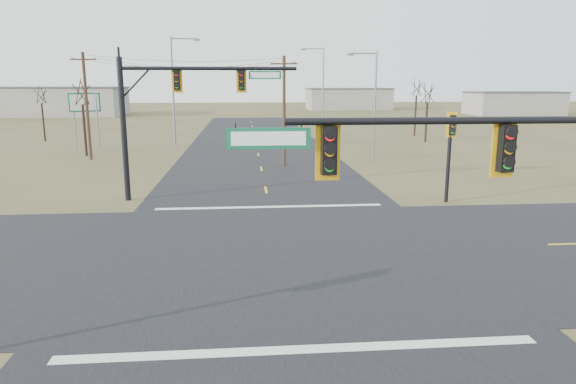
% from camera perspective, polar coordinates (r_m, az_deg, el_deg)
% --- Properties ---
extents(ground, '(320.00, 320.00, 0.00)m').
position_cam_1_polar(ground, '(20.13, -0.94, -6.77)').
color(ground, brown).
rests_on(ground, ground).
extents(road_ew, '(160.00, 14.00, 0.02)m').
position_cam_1_polar(road_ew, '(20.13, -0.94, -6.74)').
color(road_ew, black).
rests_on(road_ew, ground).
extents(road_ns, '(14.00, 160.00, 0.02)m').
position_cam_1_polar(road_ns, '(20.13, -0.94, -6.73)').
color(road_ns, black).
rests_on(road_ns, ground).
extents(stop_bar_near, '(12.00, 0.40, 0.01)m').
position_cam_1_polar(stop_bar_near, '(13.26, 1.44, -17.08)').
color(stop_bar_near, silver).
rests_on(stop_bar_near, road_ns).
extents(stop_bar_far, '(12.00, 0.40, 0.01)m').
position_cam_1_polar(stop_bar_far, '(27.32, -2.05, -1.66)').
color(stop_bar_far, silver).
rests_on(stop_bar_far, road_ns).
extents(mast_arm_near, '(10.33, 0.44, 6.27)m').
position_cam_1_polar(mast_arm_near, '(12.53, 22.88, 2.38)').
color(mast_arm_near, black).
rests_on(mast_arm_near, ground).
extents(mast_arm_far, '(9.71, 0.43, 7.86)m').
position_cam_1_polar(mast_arm_far, '(29.21, -12.54, 10.06)').
color(mast_arm_far, black).
rests_on(mast_arm_far, ground).
extents(pedestal_signal_ne, '(0.67, 0.60, 4.98)m').
position_cam_1_polar(pedestal_signal_ne, '(29.20, 17.65, 5.67)').
color(pedestal_signal_ne, black).
rests_on(pedestal_signal_ne, ground).
extents(utility_pole_near, '(2.02, 0.75, 8.53)m').
position_cam_1_polar(utility_pole_near, '(40.30, -0.44, 9.14)').
color(utility_pole_near, '#472F1E').
rests_on(utility_pole_near, ground).
extents(utility_pole_far, '(2.20, 0.40, 9.02)m').
position_cam_1_polar(utility_pole_far, '(47.30, -21.46, 9.03)').
color(utility_pole_far, '#472F1E').
rests_on(utility_pole_far, ground).
extents(highway_sign, '(2.80, 1.11, 5.55)m').
position_cam_1_polar(highway_sign, '(55.07, -21.62, 8.56)').
color(highway_sign, slate).
rests_on(highway_sign, ground).
extents(streetlight_a, '(2.53, 0.27, 9.07)m').
position_cam_1_polar(streetlight_a, '(43.96, 9.39, 10.03)').
color(streetlight_a, slate).
rests_on(streetlight_a, ground).
extents(streetlight_b, '(3.11, 0.48, 11.09)m').
position_cam_1_polar(streetlight_b, '(69.70, 3.71, 11.77)').
color(streetlight_b, slate).
rests_on(streetlight_b, ground).
extents(streetlight_c, '(3.09, 0.30, 11.11)m').
position_cam_1_polar(streetlight_c, '(55.33, -12.43, 11.48)').
color(streetlight_c, slate).
rests_on(streetlight_c, ground).
extents(bare_tree_a, '(3.36, 3.36, 7.25)m').
position_cam_1_polar(bare_tree_a, '(49.87, -21.97, 10.30)').
color(bare_tree_a, black).
rests_on(bare_tree_a, ground).
extents(bare_tree_b, '(2.64, 2.64, 6.53)m').
position_cam_1_polar(bare_tree_b, '(64.53, -25.78, 9.72)').
color(bare_tree_b, black).
rests_on(bare_tree_b, ground).
extents(bare_tree_c, '(3.54, 3.54, 7.00)m').
position_cam_1_polar(bare_tree_c, '(59.51, 15.28, 10.63)').
color(bare_tree_c, black).
rests_on(bare_tree_c, ground).
extents(bare_tree_d, '(3.69, 3.69, 7.45)m').
position_cam_1_polar(bare_tree_d, '(66.40, 14.12, 11.23)').
color(bare_tree_d, black).
rests_on(bare_tree_d, ground).
extents(warehouse_left, '(28.00, 14.00, 5.50)m').
position_cam_1_polar(warehouse_left, '(115.74, -24.81, 9.07)').
color(warehouse_left, '#9F9B8D').
rests_on(warehouse_left, ground).
extents(warehouse_mid, '(20.00, 12.00, 5.00)m').
position_cam_1_polar(warehouse_mid, '(131.73, 6.68, 10.19)').
color(warehouse_mid, '#9F9B8D').
rests_on(warehouse_mid, ground).
extents(warehouse_right, '(18.00, 10.00, 4.50)m').
position_cam_1_polar(warehouse_right, '(118.36, 23.77, 8.95)').
color(warehouse_right, '#9F9B8D').
rests_on(warehouse_right, ground).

